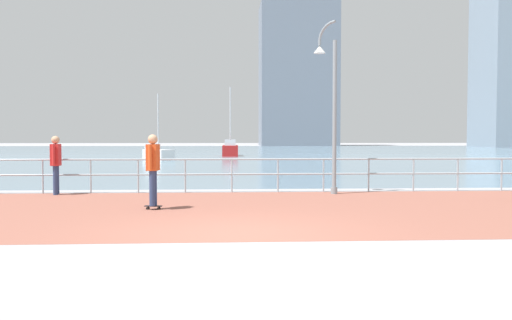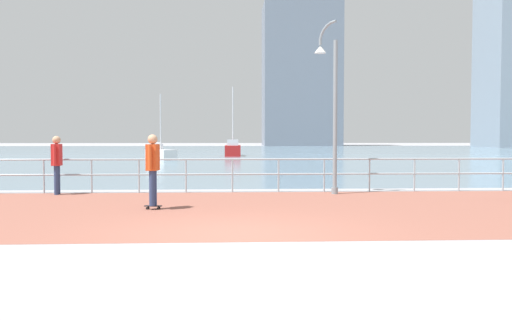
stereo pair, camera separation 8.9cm
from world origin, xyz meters
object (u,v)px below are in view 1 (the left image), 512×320
at_px(sailboat_yellow, 158,153).
at_px(sailboat_red, 230,149).
at_px(bystander, 56,160).
at_px(skateboarder, 153,164).
at_px(lamppost, 330,98).

xyz_separation_m(sailboat_yellow, sailboat_red, (5.57, 7.64, 0.12)).
bearing_deg(bystander, skateboarder, -45.86).
relative_size(lamppost, sailboat_yellow, 1.03).
relative_size(skateboarder, sailboat_yellow, 0.35).
relative_size(lamppost, skateboarder, 2.93).
bearing_deg(bystander, sailboat_red, 80.65).
height_order(skateboarder, bystander, skateboarder).
distance_m(sailboat_yellow, sailboat_red, 9.46).
height_order(sailboat_yellow, sailboat_red, sailboat_red).
relative_size(bystander, sailboat_red, 0.27).
bearing_deg(lamppost, sailboat_yellow, 108.31).
height_order(skateboarder, sailboat_yellow, sailboat_yellow).
bearing_deg(sailboat_yellow, lamppost, -71.69).
bearing_deg(sailboat_yellow, skateboarder, -82.92).
relative_size(lamppost, sailboat_red, 0.81).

